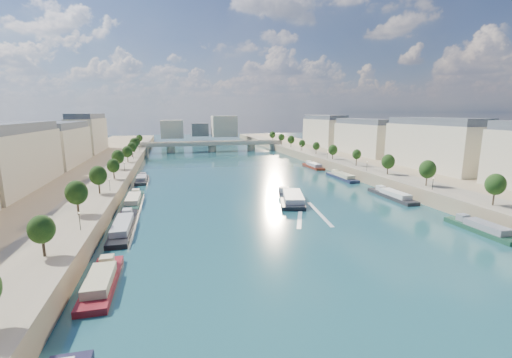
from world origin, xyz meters
TOP-DOWN VIEW (x-y plane):
  - ground at (0.00, 100.00)m, footprint 700.00×700.00m
  - quay_left at (-72.00, 100.00)m, footprint 44.00×520.00m
  - quay_right at (72.00, 100.00)m, footprint 44.00×520.00m
  - pave_left at (-57.00, 100.00)m, footprint 14.00×520.00m
  - pave_right at (57.00, 100.00)m, footprint 14.00×520.00m
  - trees_left at (-55.00, 102.00)m, footprint 4.80×268.80m
  - trees_right at (55.00, 110.00)m, footprint 4.80×268.80m
  - lamps_left at (-52.50, 90.00)m, footprint 0.36×200.36m
  - lamps_right at (52.50, 105.00)m, footprint 0.36×200.36m
  - buildings_left at (-85.00, 112.00)m, footprint 16.00×226.00m
  - buildings_right at (85.00, 112.00)m, footprint 16.00×226.00m
  - skyline at (3.19, 319.52)m, footprint 79.00×42.00m
  - bridge at (0.00, 223.18)m, footprint 112.00×12.00m
  - tour_barge at (8.22, 61.15)m, footprint 14.59×27.93m
  - wake at (8.22, 44.52)m, footprint 14.46×25.89m
  - moored_barges_left at (-45.50, 43.54)m, footprint 5.00×150.77m
  - moored_barges_right at (45.50, 56.17)m, footprint 5.00×159.73m

SIDE VIEW (x-z plane):
  - ground at x=0.00m, z-range 0.00..0.00m
  - wake at x=8.22m, z-range 0.00..0.04m
  - moored_barges_left at x=-45.50m, z-range -0.96..2.64m
  - moored_barges_right at x=45.50m, z-range -0.96..2.64m
  - tour_barge at x=8.22m, z-range -0.86..2.86m
  - quay_left at x=-72.00m, z-range 0.00..5.00m
  - quay_right at x=72.00m, z-range 0.00..5.00m
  - pave_left at x=-57.00m, z-range 5.00..5.10m
  - pave_right at x=57.00m, z-range 5.00..5.10m
  - bridge at x=0.00m, z-range 1.01..9.16m
  - lamps_left at x=-52.50m, z-range 5.64..9.92m
  - lamps_right at x=52.50m, z-range 5.64..9.92m
  - trees_left at x=-55.00m, z-range 6.35..14.61m
  - trees_right at x=55.00m, z-range 6.35..14.61m
  - skyline at x=3.19m, z-range 3.66..25.66m
  - buildings_left at x=-85.00m, z-range 4.85..28.05m
  - buildings_right at x=85.00m, z-range 4.85..28.05m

